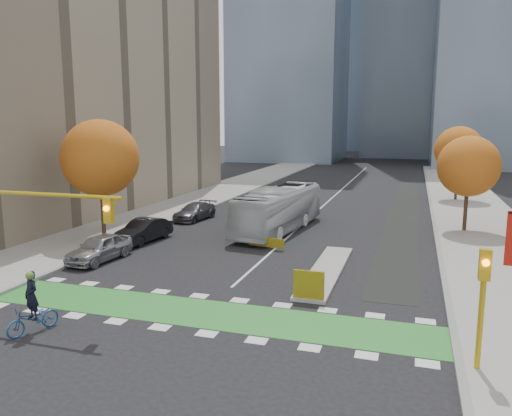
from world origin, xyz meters
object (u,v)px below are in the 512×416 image
Objects in this scene: tree_east_near at (469,166)px; traffic_signal_east at (483,291)px; tree_east_far at (459,150)px; traffic_signal_west at (8,218)px; tree_west at (100,158)px; hazard_board at (309,285)px; parked_car_a at (100,248)px; cyclist at (33,312)px; bus at (279,209)px; parked_car_c at (195,211)px; parked_car_b at (144,231)px.

traffic_signal_east is at bearing -93.81° from tree_east_near.
tree_east_far is 43.61m from traffic_signal_west.
traffic_signal_west is at bearing -71.98° from tree_west.
hazard_board is 0.31× the size of parked_car_a.
tree_west is 3.38× the size of cyclist.
hazard_board is 18.44m from tree_west.
tree_east_far is 24.19m from bus.
tree_west is 10.21m from parked_car_c.
parked_car_b is at bearing 146.94° from traffic_signal_east.
hazard_board is at bearing 144.08° from traffic_signal_east.
parked_car_a is 5.00m from parked_car_b.
cyclist is 0.54× the size of parked_car_a.
traffic_signal_east is at bearing -40.14° from parked_car_c.
traffic_signal_west is 18.48m from traffic_signal_east.
bus is at bearing 58.99° from parked_car_a.
tree_east_near is 30.08m from traffic_signal_west.
parked_car_c is at bearing -175.71° from tree_east_near.
tree_east_far is (0.50, 16.00, 0.38)m from tree_east_near.
tree_east_far is at bearing 59.02° from parked_car_a.
tree_east_far is at bearing 46.70° from tree_west.
bus reaches higher than parked_car_c.
parked_car_c is at bearing 92.93° from traffic_signal_west.
traffic_signal_west is at bearing -102.84° from bus.
tree_east_far is at bearing 85.15° from cyclist.
tree_east_near is at bearing 31.84° from parked_car_b.
tree_east_near is at bearing 22.19° from bus.
parked_car_a is (-21.00, -14.82, -4.09)m from tree_east_near.
parked_car_c is (-21.00, -1.57, -4.17)m from tree_east_near.
traffic_signal_east is at bearing -29.07° from tree_west.
bus is (10.82, 6.38, -3.97)m from tree_west.
tree_west is 1.81× the size of parked_car_a.
tree_west reaches higher than traffic_signal_east.
cyclist is at bearing -65.14° from parked_car_a.
cyclist is at bearing -34.97° from traffic_signal_west.
tree_west reaches higher than bus.
traffic_signal_east is (22.50, -12.51, -2.88)m from tree_west.
cyclist is at bearing -173.56° from traffic_signal_east.
parked_car_b is at bearing 148.45° from hazard_board.
parked_car_a reaches higher than hazard_board.
cyclist reaches higher than hazard_board.
tree_east_near reaches higher than bus.
tree_east_near is (24.00, 10.00, -0.75)m from tree_west.
traffic_signal_west is (-20.43, -38.51, -1.21)m from tree_east_far.
parked_car_a reaches higher than parked_car_c.
cyclist is 14.93m from parked_car_b.
tree_east_near is 21.47m from parked_car_c.
tree_east_near is 1.49× the size of parked_car_c.
hazard_board is 0.20× the size of tree_east_near.
traffic_signal_east is at bearing -51.44° from bus.
traffic_signal_west is (-19.93, -22.51, -0.83)m from tree_east_near.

